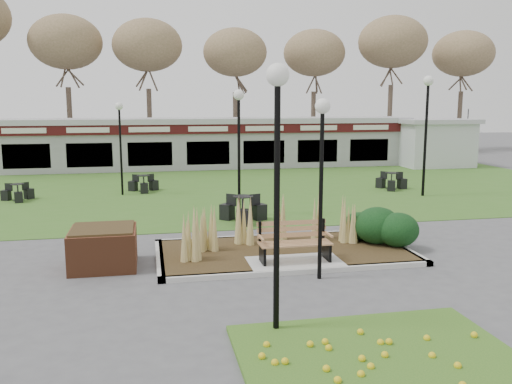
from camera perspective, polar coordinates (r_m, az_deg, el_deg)
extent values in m
plane|color=#515154|center=(12.76, 4.29, -8.02)|extent=(100.00, 100.00, 0.00)
cube|color=#3B6C22|center=(24.24, -3.33, 0.39)|extent=(34.00, 16.00, 0.02)
cube|color=#33641C|center=(8.71, 12.78, -16.56)|extent=(4.20, 3.00, 0.08)
cube|color=#322414|center=(13.85, 2.96, -6.33)|extent=(6.22, 3.22, 0.12)
cube|color=#B7B7B2|center=(12.36, 4.81, -8.31)|extent=(6.40, 0.18, 0.12)
cube|color=#B7B7B2|center=(15.36, 1.48, -4.73)|extent=(6.40, 0.18, 0.12)
cube|color=#B7B7B2|center=(13.45, -10.09, -6.95)|extent=(0.18, 3.40, 0.12)
cube|color=#B7B7B2|center=(14.90, 14.68, -5.49)|extent=(0.18, 3.40, 0.12)
cube|color=#B7B7B2|center=(12.88, 4.11, -7.55)|extent=(2.20, 1.20, 0.13)
cone|color=tan|center=(13.75, -5.15, -3.74)|extent=(0.36, 0.36, 1.15)
cone|color=tan|center=(14.27, -1.32, -3.22)|extent=(0.36, 0.36, 1.15)
cone|color=tan|center=(14.69, 2.78, -2.86)|extent=(0.36, 0.36, 1.15)
cone|color=tan|center=(14.74, 6.36, -2.86)|extent=(0.36, 0.36, 1.15)
cone|color=tan|center=(14.63, 9.83, -3.04)|extent=(0.36, 0.36, 1.15)
cone|color=tan|center=(12.93, -6.97, -4.62)|extent=(0.36, 0.36, 1.15)
ellipsoid|color=black|center=(14.74, 12.64, -3.46)|extent=(1.21, 1.10, 0.99)
ellipsoid|color=black|center=(14.57, 14.71, -3.87)|extent=(1.10, 1.00, 0.90)
ellipsoid|color=black|center=(15.32, 12.91, -3.21)|extent=(1.06, 0.96, 0.86)
ellipsoid|color=black|center=(15.10, 10.82, -3.53)|extent=(0.92, 0.84, 0.76)
cube|color=#9D7047|center=(12.74, 4.14, -5.42)|extent=(1.70, 0.57, 0.04)
cube|color=#9D7047|center=(12.96, 3.79, -3.88)|extent=(1.70, 0.13, 0.44)
cube|color=black|center=(12.62, 0.69, -6.58)|extent=(0.06, 0.55, 0.42)
cube|color=black|center=(13.02, 7.46, -6.15)|extent=(0.06, 0.55, 0.42)
cube|color=black|center=(12.78, 0.41, -4.19)|extent=(0.06, 0.06, 0.50)
cube|color=black|center=(13.18, 7.08, -3.84)|extent=(0.06, 0.06, 0.50)
cube|color=#9D7047|center=(12.49, 0.53, -4.85)|extent=(0.05, 0.50, 0.04)
cube|color=#9D7047|center=(12.92, 7.69, -4.45)|extent=(0.05, 0.50, 0.04)
cube|color=brown|center=(13.20, -15.75, -5.72)|extent=(1.50, 1.50, 0.90)
cube|color=#322414|center=(13.09, -15.84, -3.74)|extent=(1.40, 1.40, 0.06)
cube|color=gray|center=(31.99, -5.35, 4.89)|extent=(24.00, 3.00, 2.60)
cube|color=#410E0F|center=(30.38, -5.08, 6.64)|extent=(24.00, 0.18, 0.55)
cube|color=#B9B9BE|center=(31.90, -5.40, 7.49)|extent=(24.60, 3.40, 0.30)
cube|color=silver|center=(30.27, -5.05, 6.63)|extent=(22.00, 0.02, 0.28)
cube|color=black|center=(30.57, -5.06, 4.12)|extent=(22.00, 0.10, 1.30)
cube|color=silver|center=(34.23, 18.20, 4.76)|extent=(4.00, 3.00, 2.60)
cube|color=#B9B9BE|center=(34.15, 18.32, 7.10)|extent=(4.40, 3.40, 0.25)
cylinder|color=#47382B|center=(40.14, -19.61, 7.15)|extent=(0.36, 0.36, 5.17)
ellipsoid|color=brown|center=(40.38, -20.08, 15.41)|extent=(5.24, 5.24, 3.93)
cylinder|color=#47382B|center=(39.73, -10.95, 7.51)|extent=(0.36, 0.36, 5.17)
ellipsoid|color=brown|center=(39.98, -11.22, 15.85)|extent=(5.24, 5.24, 3.93)
cylinder|color=#47382B|center=(40.23, -2.30, 7.69)|extent=(0.36, 0.36, 5.17)
ellipsoid|color=brown|center=(40.47, -2.36, 15.94)|extent=(5.24, 5.24, 3.93)
cylinder|color=#47382B|center=(41.59, 5.97, 7.71)|extent=(0.36, 0.36, 5.17)
ellipsoid|color=brown|center=(41.83, 6.11, 15.68)|extent=(5.24, 5.24, 3.93)
cylinder|color=#47382B|center=(43.75, 13.56, 7.58)|extent=(0.36, 0.36, 5.17)
ellipsoid|color=brown|center=(43.97, 13.86, 15.16)|extent=(5.24, 5.24, 3.93)
cylinder|color=#47382B|center=(46.58, 20.33, 7.36)|extent=(0.36, 0.36, 5.17)
ellipsoid|color=brown|center=(46.78, 20.75, 14.48)|extent=(5.24, 5.24, 3.93)
cylinder|color=black|center=(8.78, 2.20, -2.28)|extent=(0.10, 0.10, 4.08)
sphere|color=white|center=(8.61, 2.29, 12.22)|extent=(0.37, 0.37, 0.37)
cylinder|color=black|center=(11.67, 6.84, -0.62)|extent=(0.09, 0.09, 3.60)
sphere|color=white|center=(11.49, 7.03, 8.97)|extent=(0.32, 0.32, 0.32)
cylinder|color=black|center=(22.93, -14.04, 4.01)|extent=(0.09, 0.09, 3.52)
sphere|color=white|center=(22.84, -14.23, 8.76)|extent=(0.32, 0.32, 0.32)
cylinder|color=black|center=(18.05, -1.80, 3.49)|extent=(0.10, 0.10, 3.90)
sphere|color=white|center=(17.96, -1.84, 10.19)|extent=(0.35, 0.35, 0.35)
cylinder|color=black|center=(23.02, 17.40, 5.08)|extent=(0.11, 0.11, 4.48)
sphere|color=white|center=(22.98, 17.70, 11.10)|extent=(0.40, 0.40, 0.40)
cylinder|color=black|center=(23.13, -23.74, -0.79)|extent=(0.39, 0.39, 0.03)
cylinder|color=black|center=(23.08, -23.79, -0.03)|extent=(0.04, 0.04, 0.63)
cylinder|color=black|center=(23.03, -23.85, 0.77)|extent=(0.53, 0.53, 0.02)
cube|color=black|center=(23.36, -22.78, -0.16)|extent=(0.42, 0.42, 0.40)
cube|color=black|center=(23.32, -24.82, -0.31)|extent=(0.36, 0.36, 0.40)
cube|color=black|center=(22.62, -23.71, -0.51)|extent=(0.36, 0.36, 0.40)
cylinder|color=black|center=(23.82, -11.72, 0.10)|extent=(0.41, 0.41, 0.03)
cylinder|color=black|center=(23.77, -11.75, 0.89)|extent=(0.05, 0.05, 0.67)
cylinder|color=black|center=(23.73, -11.78, 1.71)|extent=(0.56, 0.56, 0.02)
cube|color=black|center=(24.07, -10.72, 0.71)|extent=(0.44, 0.44, 0.43)
cube|color=black|center=(24.03, -12.82, 0.63)|extent=(0.43, 0.43, 0.43)
cube|color=black|center=(23.29, -11.68, 0.39)|extent=(0.33, 0.33, 0.43)
cylinder|color=black|center=(17.47, -1.38, -3.07)|extent=(0.49, 0.49, 0.03)
cylinder|color=black|center=(17.39, -1.38, -1.80)|extent=(0.06, 0.06, 0.80)
cylinder|color=black|center=(17.32, -1.39, -0.46)|extent=(0.67, 0.67, 0.03)
cube|color=black|center=(17.71, 0.37, -2.10)|extent=(0.48, 0.48, 0.51)
cube|color=black|center=(17.75, -3.06, -2.09)|extent=(0.53, 0.53, 0.51)
cube|color=black|center=(16.82, -1.44, -2.72)|extent=(0.45, 0.45, 0.51)
cylinder|color=black|center=(24.65, 14.03, 0.33)|extent=(0.43, 0.43, 0.03)
cylinder|color=black|center=(24.60, 14.07, 1.13)|extent=(0.05, 0.05, 0.70)
cylinder|color=black|center=(24.55, 14.10, 1.96)|extent=(0.59, 0.59, 0.02)
cube|color=black|center=(24.89, 15.12, 0.86)|extent=(0.36, 0.36, 0.45)
cube|color=black|center=(24.89, 12.98, 0.95)|extent=(0.46, 0.46, 0.45)
cube|color=black|center=(24.09, 14.05, 0.63)|extent=(0.44, 0.44, 0.45)
cylinder|color=black|center=(35.35, 21.24, 4.40)|extent=(0.06, 0.06, 2.20)
imported|color=#2E57A1|center=(35.33, 21.27, 4.99)|extent=(2.38, 2.40, 1.68)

